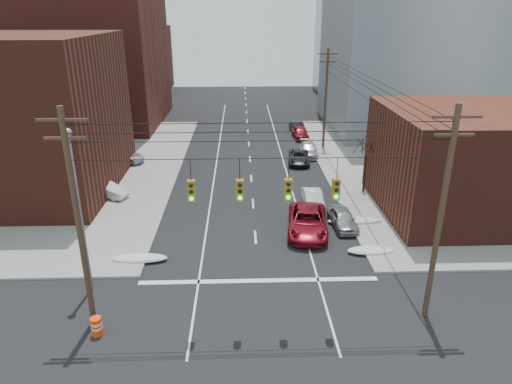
{
  "coord_description": "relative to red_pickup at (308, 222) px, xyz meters",
  "views": [
    {
      "loc": [
        -0.93,
        -16.33,
        14.71
      ],
      "look_at": [
        0.07,
        13.01,
        3.0
      ],
      "focal_mm": 32.0,
      "sensor_mm": 36.0,
      "label": 1
    }
  ],
  "objects": [
    {
      "name": "traffic_signals",
      "position": [
        -3.62,
        -9.73,
        6.34
      ],
      "size": [
        17.0,
        0.42,
        2.02
      ],
      "color": "black",
      "rests_on": "ground"
    },
    {
      "name": "bare_tree",
      "position": [
        5.87,
        7.3,
        1.5
      ],
      "size": [
        2.09,
        2.2,
        4.93
      ],
      "color": "black",
      "rests_on": "ground"
    },
    {
      "name": "lot_car_b",
      "position": [
        -16.85,
        16.08,
        -0.04
      ],
      "size": [
        4.82,
        2.81,
        1.26
      ],
      "primitive_type": "imported",
      "rotation": [
        0.0,
        0.0,
        1.41
      ],
      "color": "silver",
      "rests_on": "sidewalk_nw"
    },
    {
      "name": "snow_nw",
      "position": [
        -11.12,
        -3.7,
        -0.61
      ],
      "size": [
        3.5,
        1.08,
        0.42
      ],
      "primitive_type": "ellipsoid",
      "color": "silver",
      "rests_on": "ground"
    },
    {
      "name": "street_light",
      "position": [
        -13.22,
        -6.7,
        4.72
      ],
      "size": [
        0.44,
        0.44,
        9.32
      ],
      "color": "gray",
      "rests_on": "ground"
    },
    {
      "name": "snow_ne",
      "position": [
        3.68,
        -3.2,
        -0.61
      ],
      "size": [
        3.0,
        1.08,
        0.42
      ],
      "primitive_type": "ellipsoid",
      "color": "silver",
      "rests_on": "ground"
    },
    {
      "name": "ground",
      "position": [
        -3.72,
        -12.7,
        -0.82
      ],
      "size": [
        160.0,
        160.0,
        0.0
      ],
      "primitive_type": "plane",
      "color": "black",
      "rests_on": "ground"
    },
    {
      "name": "parked_car_c",
      "position": [
        1.33,
        15.74,
        -0.18
      ],
      "size": [
        2.64,
        4.82,
        1.28
      ],
      "primitive_type": "imported",
      "rotation": [
        0.0,
        0.0,
        -0.12
      ],
      "color": "black",
      "rests_on": "ground"
    },
    {
      "name": "building_office",
      "position": [
        18.28,
        31.3,
        11.68
      ],
      "size": [
        22.0,
        20.0,
        25.0
      ],
      "primitive_type": "cube",
      "color": "gray",
      "rests_on": "ground"
    },
    {
      "name": "building_brick_far",
      "position": [
        -29.72,
        61.3,
        5.18
      ],
      "size": [
        22.0,
        18.0,
        12.0
      ],
      "primitive_type": "cube",
      "color": "#522218",
      "rests_on": "ground"
    },
    {
      "name": "building_storefront",
      "position": [
        14.28,
        3.3,
        3.18
      ],
      "size": [
        16.0,
        12.0,
        8.0
      ],
      "primitive_type": "cube",
      "color": "#522218",
      "rests_on": "ground"
    },
    {
      "name": "construction_barrel",
      "position": [
        -11.75,
        -10.68,
        -0.33
      ],
      "size": [
        0.65,
        0.65,
        0.96
      ],
      "rotation": [
        0.0,
        0.0,
        -0.22
      ],
      "color": "#FF3C0D",
      "rests_on": "ground"
    },
    {
      "name": "lot_car_a",
      "position": [
        -15.89,
        6.81,
        -0.07
      ],
      "size": [
        3.89,
        2.69,
        1.21
      ],
      "primitive_type": "imported",
      "rotation": [
        0.0,
        0.0,
        1.15
      ],
      "color": "white",
      "rests_on": "sidewalk_nw"
    },
    {
      "name": "red_pickup",
      "position": [
        0.0,
        0.0,
        0.0
      ],
      "size": [
        3.45,
        6.22,
        1.65
      ],
      "primitive_type": "imported",
      "rotation": [
        0.0,
        0.0,
        -0.12
      ],
      "color": "maroon",
      "rests_on": "ground"
    },
    {
      "name": "parked_car_b",
      "position": [
        1.08,
        4.46,
        -0.17
      ],
      "size": [
        1.39,
        3.98,
        1.31
      ],
      "primitive_type": "imported",
      "rotation": [
        0.0,
        0.0,
        0.0
      ],
      "color": "white",
      "rests_on": "ground"
    },
    {
      "name": "parked_car_f",
      "position": [
        2.68,
        28.47,
        -0.15
      ],
      "size": [
        1.9,
        4.24,
        1.35
      ],
      "primitive_type": "imported",
      "rotation": [
        0.0,
        0.0,
        0.12
      ],
      "color": "black",
      "rests_on": "ground"
    },
    {
      "name": "lot_car_d",
      "position": [
        -19.9,
        17.19,
        0.03
      ],
      "size": [
        4.26,
        2.08,
        1.4
      ],
      "primitive_type": "imported",
      "rotation": [
        0.0,
        0.0,
        1.47
      ],
      "color": "#A3A3A7",
      "rests_on": "sidewalk_nw"
    },
    {
      "name": "snow_east_far",
      "position": [
        3.68,
        1.3,
        -0.61
      ],
      "size": [
        4.0,
        1.08,
        0.42
      ],
      "primitive_type": "ellipsoid",
      "color": "silver",
      "rests_on": "ground"
    },
    {
      "name": "lot_car_c",
      "position": [
        -20.65,
        10.43,
        0.07
      ],
      "size": [
        5.48,
        3.17,
        1.49
      ],
      "primitive_type": "imported",
      "rotation": [
        0.0,
        0.0,
        1.35
      ],
      "color": "black",
      "rests_on": "sidewalk_nw"
    },
    {
      "name": "parked_car_a",
      "position": [
        2.68,
        0.76,
        -0.15
      ],
      "size": [
        1.89,
        4.08,
        1.35
      ],
      "primitive_type": "imported",
      "rotation": [
        0.0,
        0.0,
        0.07
      ],
      "color": "#9D9DA1",
      "rests_on": "ground"
    },
    {
      "name": "building_brick_tall",
      "position": [
        -27.72,
        35.3,
        14.18
      ],
      "size": [
        24.0,
        20.0,
        30.0
      ],
      "primitive_type": "cube",
      "color": "maroon",
      "rests_on": "ground"
    },
    {
      "name": "utility_pole_left",
      "position": [
        -12.22,
        -9.7,
        4.96
      ],
      "size": [
        2.2,
        0.28,
        11.0
      ],
      "color": "#473323",
      "rests_on": "ground"
    },
    {
      "name": "utility_pole_far",
      "position": [
        4.78,
        21.3,
        4.96
      ],
      "size": [
        2.2,
        0.28,
        11.0
      ],
      "color": "#473323",
      "rests_on": "ground"
    },
    {
      "name": "building_glass",
      "position": [
        20.28,
        57.3,
        10.18
      ],
      "size": [
        20.0,
        18.0,
        22.0
      ],
      "primitive_type": "cube",
      "color": "gray",
      "rests_on": "ground"
    },
    {
      "name": "parked_car_e",
      "position": [
        2.68,
        25.58,
        -0.1
      ],
      "size": [
        1.9,
        4.3,
        1.44
      ],
      "primitive_type": "imported",
      "rotation": [
        0.0,
        0.0,
        0.05
      ],
      "color": "maroon",
      "rests_on": "ground"
    },
    {
      "name": "utility_pole_right",
      "position": [
        4.78,
        -9.7,
        4.96
      ],
      "size": [
        2.2,
        0.28,
        11.0
      ],
      "color": "#473323",
      "rests_on": "ground"
    },
    {
      "name": "parked_car_d",
      "position": [
        2.68,
        18.38,
        -0.15
      ],
      "size": [
        2.16,
        4.73,
        1.34
      ],
      "primitive_type": "imported",
      "rotation": [
        0.0,
        0.0,
        -0.06
      ],
      "color": "silver",
      "rests_on": "ground"
    }
  ]
}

